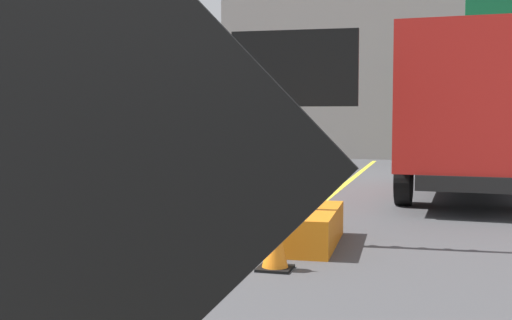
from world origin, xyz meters
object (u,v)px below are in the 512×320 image
Objects in this scene: arrow_board_trailer at (293,207)px; pickup_car at (143,174)px; roadwork_sign at (75,176)px; box_truck at (473,110)px; traffic_cone_mid_lane at (275,241)px.

pickup_car is (-2.81, 1.49, 0.22)m from arrow_board_trailer.
box_truck is at bearing 81.75° from roadwork_sign.
traffic_cone_mid_lane is at bearing -44.59° from pickup_car.
arrow_board_trailer is 1.39m from traffic_cone_mid_lane.
roadwork_sign is at bearing -98.25° from box_truck.
pickup_car is at bearing 114.43° from roadwork_sign.
box_truck is (1.78, 12.30, 0.27)m from roadwork_sign.
traffic_cone_mid_lane is at bearing 97.14° from roadwork_sign.
roadwork_sign is 5.05m from traffic_cone_mid_lane.
pickup_car is 4.10m from traffic_cone_mid_lane.
pickup_car is at bearing -139.28° from box_truck.
arrow_board_trailer is at bearing 96.47° from roadwork_sign.
roadwork_sign is 6.37m from arrow_board_trailer.
arrow_board_trailer is at bearing 94.05° from traffic_cone_mid_lane.
arrow_board_trailer is at bearing -112.39° from box_truck.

